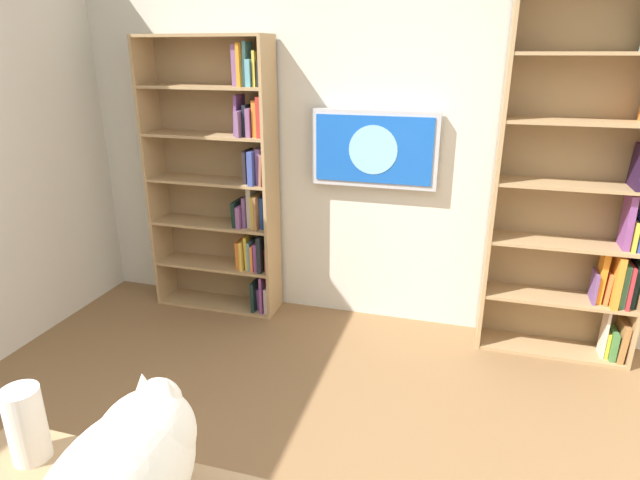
# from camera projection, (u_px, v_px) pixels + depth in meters

# --- Properties ---
(wall_back) EXTENTS (4.52, 0.06, 2.70)m
(wall_back) POSITION_uv_depth(u_px,v_px,m) (382.00, 134.00, 3.55)
(wall_back) COLOR silver
(wall_back) RESTS_ON ground
(bookshelf_left) EXTENTS (0.93, 0.28, 2.25)m
(bookshelf_left) POSITION_uv_depth(u_px,v_px,m) (593.00, 186.00, 3.14)
(bookshelf_left) COLOR tan
(bookshelf_left) RESTS_ON ground
(bookshelf_right) EXTENTS (0.95, 0.28, 1.98)m
(bookshelf_right) POSITION_uv_depth(u_px,v_px,m) (227.00, 182.00, 3.81)
(bookshelf_right) COLOR tan
(bookshelf_right) RESTS_ON ground
(wall_mounted_tv) EXTENTS (0.86, 0.07, 0.51)m
(wall_mounted_tv) POSITION_uv_depth(u_px,v_px,m) (374.00, 149.00, 3.52)
(wall_mounted_tv) COLOR #B7B7BC
(cat) EXTENTS (0.32, 0.68, 0.37)m
(cat) POSITION_uv_depth(u_px,v_px,m) (127.00, 473.00, 1.28)
(cat) COLOR silver
(cat) RESTS_ON desk
(paper_towel_roll) EXTENTS (0.11, 0.11, 0.24)m
(paper_towel_roll) POSITION_uv_depth(u_px,v_px,m) (26.00, 424.00, 1.55)
(paper_towel_roll) COLOR white
(paper_towel_roll) RESTS_ON desk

